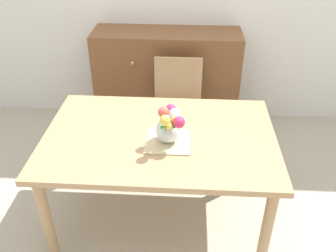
# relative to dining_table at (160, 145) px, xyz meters

# --- Properties ---
(ground_plane) EXTENTS (12.00, 12.00, 0.00)m
(ground_plane) POSITION_rel_dining_table_xyz_m (0.00, 0.00, -0.66)
(ground_plane) COLOR #B7AD99
(dining_table) EXTENTS (1.53, 1.02, 0.75)m
(dining_table) POSITION_rel_dining_table_xyz_m (0.00, 0.00, 0.00)
(dining_table) COLOR tan
(dining_table) RESTS_ON ground_plane
(chair_far) EXTENTS (0.42, 0.42, 0.90)m
(chair_far) POSITION_rel_dining_table_xyz_m (0.09, 0.85, -0.14)
(chair_far) COLOR tan
(chair_far) RESTS_ON ground_plane
(dresser) EXTENTS (1.40, 0.47, 1.00)m
(dresser) POSITION_rel_dining_table_xyz_m (-0.04, 1.33, -0.16)
(dresser) COLOR brown
(dresser) RESTS_ON ground_plane
(placemat) EXTENTS (0.29, 0.29, 0.01)m
(placemat) POSITION_rel_dining_table_xyz_m (0.06, -0.08, 0.09)
(placemat) COLOR #CCB789
(placemat) RESTS_ON dining_table
(flower_vase) EXTENTS (0.19, 0.26, 0.25)m
(flower_vase) POSITION_rel_dining_table_xyz_m (0.07, -0.09, 0.22)
(flower_vase) COLOR silver
(flower_vase) RESTS_ON placemat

